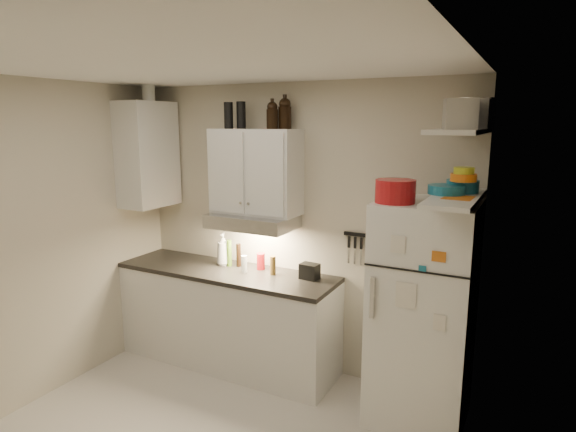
% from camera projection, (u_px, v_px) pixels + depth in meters
% --- Properties ---
extents(ceiling, '(3.20, 3.00, 0.02)m').
position_uv_depth(ceiling, '(179.00, 61.00, 2.81)').
color(ceiling, white).
rests_on(ceiling, ground).
extents(back_wall, '(3.20, 0.02, 2.60)m').
position_uv_depth(back_wall, '(295.00, 229.00, 4.38)').
color(back_wall, '#BCB4A0').
rests_on(back_wall, ground).
extents(left_wall, '(0.02, 3.00, 2.60)m').
position_uv_depth(left_wall, '(27.00, 246.00, 3.80)').
color(left_wall, '#BCB4A0').
rests_on(left_wall, ground).
extents(right_wall, '(0.02, 3.00, 2.60)m').
position_uv_depth(right_wall, '(450.00, 323.00, 2.34)').
color(right_wall, '#BCB4A0').
rests_on(right_wall, ground).
extents(base_cabinet, '(2.10, 0.60, 0.88)m').
position_uv_depth(base_cabinet, '(227.00, 319.00, 4.53)').
color(base_cabinet, silver).
rests_on(base_cabinet, floor).
extents(countertop, '(2.10, 0.62, 0.04)m').
position_uv_depth(countertop, '(226.00, 272.00, 4.44)').
color(countertop, black).
rests_on(countertop, base_cabinet).
extents(upper_cabinet, '(0.80, 0.33, 0.75)m').
position_uv_depth(upper_cabinet, '(256.00, 172.00, 4.26)').
color(upper_cabinet, silver).
rests_on(upper_cabinet, back_wall).
extents(side_cabinet, '(0.33, 0.55, 1.00)m').
position_uv_depth(side_cabinet, '(148.00, 155.00, 4.64)').
color(side_cabinet, silver).
rests_on(side_cabinet, left_wall).
extents(range_hood, '(0.76, 0.46, 0.12)m').
position_uv_depth(range_hood, '(253.00, 221.00, 4.29)').
color(range_hood, silver).
rests_on(range_hood, back_wall).
extents(fridge, '(0.70, 0.68, 1.70)m').
position_uv_depth(fridge, '(422.00, 314.00, 3.60)').
color(fridge, white).
rests_on(fridge, floor).
extents(shelf_hi, '(0.30, 0.95, 0.03)m').
position_uv_depth(shelf_hi, '(460.00, 131.00, 3.13)').
color(shelf_hi, silver).
rests_on(shelf_hi, right_wall).
extents(shelf_lo, '(0.30, 0.95, 0.03)m').
position_uv_depth(shelf_lo, '(456.00, 198.00, 3.21)').
color(shelf_lo, silver).
rests_on(shelf_lo, right_wall).
extents(knife_strip, '(0.42, 0.02, 0.03)m').
position_uv_depth(knife_strip, '(368.00, 236.00, 4.04)').
color(knife_strip, black).
rests_on(knife_strip, back_wall).
extents(dutch_oven, '(0.35, 0.35, 0.16)m').
position_uv_depth(dutch_oven, '(395.00, 191.00, 3.37)').
color(dutch_oven, '#A01217').
rests_on(dutch_oven, fridge).
extents(book_stack, '(0.20, 0.24, 0.08)m').
position_uv_depth(book_stack, '(458.00, 203.00, 3.13)').
color(book_stack, orange).
rests_on(book_stack, fridge).
extents(spice_jar, '(0.07, 0.07, 0.11)m').
position_uv_depth(spice_jar, '(444.00, 198.00, 3.26)').
color(spice_jar, silver).
rests_on(spice_jar, fridge).
extents(stock_pot, '(0.39, 0.39, 0.21)m').
position_uv_depth(stock_pot, '(473.00, 113.00, 3.39)').
color(stock_pot, silver).
rests_on(stock_pot, shelf_hi).
extents(tin_a, '(0.19, 0.17, 0.19)m').
position_uv_depth(tin_a, '(474.00, 114.00, 3.07)').
color(tin_a, '#AAAAAD').
rests_on(tin_a, shelf_hi).
extents(tin_b, '(0.23, 0.23, 0.18)m').
position_uv_depth(tin_b, '(460.00, 114.00, 2.85)').
color(tin_b, '#AAAAAD').
rests_on(tin_b, shelf_hi).
extents(bowl_teal, '(0.22, 0.22, 0.09)m').
position_uv_depth(bowl_teal, '(463.00, 186.00, 3.36)').
color(bowl_teal, '#186887').
rests_on(bowl_teal, shelf_lo).
extents(bowl_orange, '(0.18, 0.18, 0.05)m').
position_uv_depth(bowl_orange, '(463.00, 178.00, 3.26)').
color(bowl_orange, orange).
rests_on(bowl_orange, bowl_teal).
extents(bowl_yellow, '(0.14, 0.14, 0.04)m').
position_uv_depth(bowl_yellow, '(464.00, 170.00, 3.25)').
color(bowl_yellow, '#B1BE21').
rests_on(bowl_yellow, bowl_orange).
extents(plates, '(0.26, 0.26, 0.06)m').
position_uv_depth(plates, '(446.00, 190.00, 3.28)').
color(plates, '#186887').
rests_on(plates, shelf_lo).
extents(growler_a, '(0.12, 0.12, 0.24)m').
position_uv_depth(growler_a, '(272.00, 115.00, 4.09)').
color(growler_a, black).
rests_on(growler_a, upper_cabinet).
extents(growler_b, '(0.14, 0.14, 0.27)m').
position_uv_depth(growler_b, '(285.00, 113.00, 4.10)').
color(growler_b, black).
rests_on(growler_b, upper_cabinet).
extents(thermos_a, '(0.09, 0.09, 0.23)m').
position_uv_depth(thermos_a, '(241.00, 115.00, 4.22)').
color(thermos_a, black).
rests_on(thermos_a, upper_cabinet).
extents(thermos_b, '(0.10, 0.10, 0.23)m').
position_uv_depth(thermos_b, '(229.00, 115.00, 4.22)').
color(thermos_b, black).
rests_on(thermos_b, upper_cabinet).
extents(side_jar, '(0.12, 0.12, 0.16)m').
position_uv_depth(side_jar, '(148.00, 92.00, 4.49)').
color(side_jar, silver).
rests_on(side_jar, side_cabinet).
extents(soap_bottle, '(0.16, 0.16, 0.34)m').
position_uv_depth(soap_bottle, '(223.00, 247.00, 4.55)').
color(soap_bottle, silver).
rests_on(soap_bottle, countertop).
extents(pepper_mill, '(0.07, 0.07, 0.17)m').
position_uv_depth(pepper_mill, '(273.00, 265.00, 4.28)').
color(pepper_mill, brown).
rests_on(pepper_mill, countertop).
extents(oil_bottle, '(0.06, 0.06, 0.25)m').
position_uv_depth(oil_bottle, '(229.00, 253.00, 4.53)').
color(oil_bottle, '#4A711C').
rests_on(oil_bottle, countertop).
extents(vinegar_bottle, '(0.06, 0.06, 0.22)m').
position_uv_depth(vinegar_bottle, '(239.00, 255.00, 4.51)').
color(vinegar_bottle, black).
rests_on(vinegar_bottle, countertop).
extents(clear_bottle, '(0.06, 0.06, 0.16)m').
position_uv_depth(clear_bottle, '(244.00, 264.00, 4.34)').
color(clear_bottle, silver).
rests_on(clear_bottle, countertop).
extents(red_jar, '(0.10, 0.10, 0.15)m').
position_uv_depth(red_jar, '(261.00, 261.00, 4.43)').
color(red_jar, '#A01217').
rests_on(red_jar, countertop).
extents(caddy, '(0.17, 0.13, 0.14)m').
position_uv_depth(caddy, '(310.00, 271.00, 4.16)').
color(caddy, black).
rests_on(caddy, countertop).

